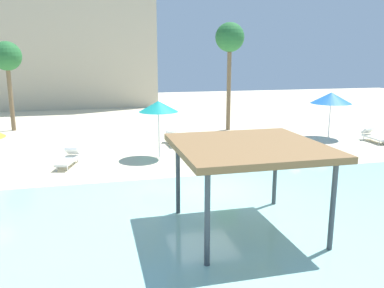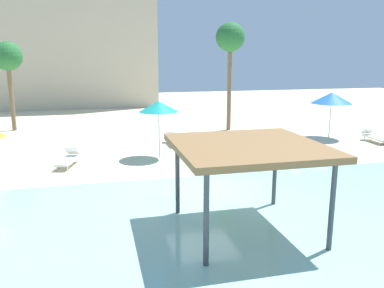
# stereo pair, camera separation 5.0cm
# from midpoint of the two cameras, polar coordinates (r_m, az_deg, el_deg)

# --- Properties ---
(ground_plane) EXTENTS (80.00, 80.00, 0.00)m
(ground_plane) POSITION_cam_midpoint_polar(r_m,az_deg,el_deg) (15.17, 1.50, -6.42)
(ground_plane) COLOR beige
(lagoon_water) EXTENTS (44.00, 13.50, 0.04)m
(lagoon_water) POSITION_cam_midpoint_polar(r_m,az_deg,el_deg) (10.61, 9.33, -15.27)
(lagoon_water) COLOR #99D1C6
(lagoon_water) RESTS_ON ground
(shade_pavilion) EXTENTS (4.01, 4.01, 2.58)m
(shade_pavilion) POSITION_cam_midpoint_polar(r_m,az_deg,el_deg) (11.03, 8.03, -0.81)
(shade_pavilion) COLOR #42474C
(shade_pavilion) RESTS_ON ground
(beach_umbrella_blue_1) EXTENTS (2.44, 2.44, 2.79)m
(beach_umbrella_blue_1) POSITION_cam_midpoint_polar(r_m,az_deg,el_deg) (25.45, 19.42, 6.30)
(beach_umbrella_blue_1) COLOR silver
(beach_umbrella_blue_1) RESTS_ON ground
(beach_umbrella_teal_2) EXTENTS (1.93, 1.93, 2.81)m
(beach_umbrella_teal_2) POSITION_cam_midpoint_polar(r_m,az_deg,el_deg) (19.33, -4.95, 5.43)
(beach_umbrella_teal_2) COLOR silver
(beach_umbrella_teal_2) RESTS_ON ground
(lounge_chair_2) EXTENTS (1.39, 1.96, 0.74)m
(lounge_chair_2) POSITION_cam_midpoint_polar(r_m,az_deg,el_deg) (19.55, 15.91, -1.53)
(lounge_chair_2) COLOR white
(lounge_chair_2) RESTS_ON ground
(lounge_chair_3) EXTENTS (0.69, 1.92, 0.74)m
(lounge_chair_3) POSITION_cam_midpoint_polar(r_m,az_deg,el_deg) (25.53, 24.69, 1.04)
(lounge_chair_3) COLOR white
(lounge_chair_3) RESTS_ON ground
(lounge_chair_4) EXTENTS (1.09, 1.99, 0.74)m
(lounge_chair_4) POSITION_cam_midpoint_polar(r_m,az_deg,el_deg) (19.03, -17.49, -2.02)
(lounge_chair_4) COLOR white
(lounge_chair_4) RESTS_ON ground
(lounge_chair_5) EXTENTS (0.65, 1.91, 0.74)m
(lounge_chair_5) POSITION_cam_midpoint_polar(r_m,az_deg,el_deg) (22.56, -2.81, 0.80)
(lounge_chair_5) COLOR white
(lounge_chair_5) RESTS_ON ground
(palm_tree_1) EXTENTS (1.90, 1.90, 7.08)m
(palm_tree_1) POSITION_cam_midpoint_polar(r_m,az_deg,el_deg) (26.70, 5.42, 14.69)
(palm_tree_1) COLOR brown
(palm_tree_1) RESTS_ON ground
(palm_tree_2) EXTENTS (1.90, 1.90, 5.89)m
(palm_tree_2) POSITION_cam_midpoint_polar(r_m,az_deg,el_deg) (28.98, -25.24, 11.18)
(palm_tree_2) COLOR brown
(palm_tree_2) RESTS_ON ground
(hotel_block_0) EXTENTS (18.15, 11.09, 16.86)m
(hotel_block_0) POSITION_cam_midpoint_polar(r_m,az_deg,el_deg) (44.20, -18.57, 16.53)
(hotel_block_0) COLOR beige
(hotel_block_0) RESTS_ON ground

